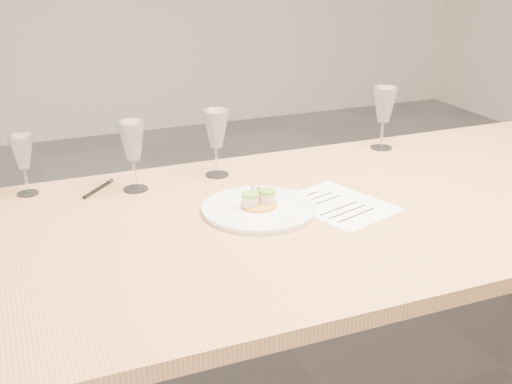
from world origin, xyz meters
name	(u,v)px	position (x,y,z in m)	size (l,w,h in m)	color
dining_table	(354,225)	(0.00, 0.00, 0.68)	(2.40, 1.00, 0.75)	tan
dinner_plate	(259,208)	(-0.27, 0.04, 0.76)	(0.31, 0.31, 0.08)	white
recipe_sheet	(338,205)	(-0.05, 0.00, 0.75)	(0.30, 0.34, 0.00)	white
ballpoint_pen	(98,189)	(-0.65, 0.37, 0.76)	(0.11, 0.12, 0.01)	black
wine_glass_0	(22,153)	(-0.84, 0.42, 0.87)	(0.07, 0.07, 0.18)	white
wine_glass_1	(132,143)	(-0.54, 0.33, 0.89)	(0.08, 0.08, 0.21)	white
wine_glass_2	(216,130)	(-0.28, 0.36, 0.90)	(0.08, 0.08, 0.21)	white
wine_glass_3	(384,106)	(0.34, 0.40, 0.90)	(0.09, 0.09, 0.22)	white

